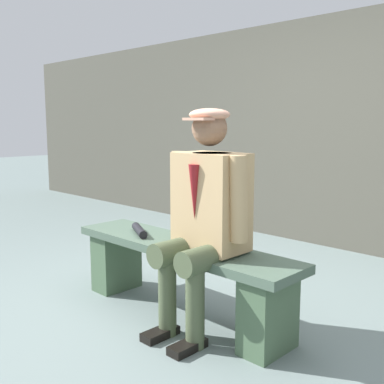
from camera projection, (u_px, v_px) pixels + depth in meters
The scene contains 5 objects.
ground_plane at pixel (180, 314), 3.11m from camera, with size 30.00×30.00×0.00m, color slate.
bench at pixel (180, 269), 3.06m from camera, with size 1.76×0.40×0.50m.
seated_man at pixel (205, 211), 2.76m from camera, with size 0.59×0.58×1.36m.
rolled_magazine at pixel (139, 230), 3.26m from camera, with size 0.06×0.06×0.30m, color black.
stadium_wall at pixel (351, 133), 4.62m from camera, with size 12.00×0.24×2.35m, color #525045.
Camera 1 is at (-2.13, 2.04, 1.28)m, focal length 43.08 mm.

